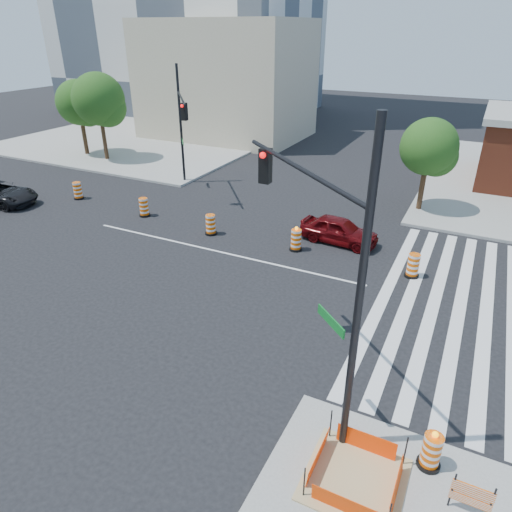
# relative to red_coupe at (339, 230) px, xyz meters

# --- Properties ---
(ground) EXTENTS (120.00, 120.00, 0.00)m
(ground) POSITION_rel_red_coupe_xyz_m (-4.69, -3.48, -0.64)
(ground) COLOR black
(ground) RESTS_ON ground
(sidewalk_nw) EXTENTS (22.00, 22.00, 0.15)m
(sidewalk_nw) POSITION_rel_red_coupe_xyz_m (-22.69, 14.52, -0.56)
(sidewalk_nw) COLOR gray
(sidewalk_nw) RESTS_ON ground
(crosswalk_east) EXTENTS (6.75, 13.50, 0.01)m
(crosswalk_east) POSITION_rel_red_coupe_xyz_m (6.26, -3.48, -0.63)
(crosswalk_east) COLOR silver
(crosswalk_east) RESTS_ON ground
(lane_centerline) EXTENTS (14.00, 0.12, 0.01)m
(lane_centerline) POSITION_rel_red_coupe_xyz_m (-4.69, -3.48, -0.63)
(lane_centerline) COLOR silver
(lane_centerline) RESTS_ON ground
(excavation_pit) EXTENTS (2.20, 2.20, 0.90)m
(excavation_pit) POSITION_rel_red_coupe_xyz_m (4.31, -12.48, -0.42)
(excavation_pit) COLOR tan
(excavation_pit) RESTS_ON ground
(beige_midrise) EXTENTS (14.00, 10.00, 10.00)m
(beige_midrise) POSITION_rel_red_coupe_xyz_m (-16.69, 18.52, 4.36)
(beige_midrise) COLOR #B9AD8E
(beige_midrise) RESTS_ON ground
(red_coupe) EXTENTS (3.86, 1.83, 1.28)m
(red_coupe) POSITION_rel_red_coupe_xyz_m (0.00, 0.00, 0.00)
(red_coupe) COLOR #510609
(red_coupe) RESTS_ON ground
(signal_pole_se) EXTENTS (4.59, 4.11, 7.96)m
(signal_pole_se) POSITION_rel_red_coupe_xyz_m (2.50, -10.47, 4.25)
(signal_pole_se) COLOR black
(signal_pole_se) RESTS_ON ground
(signal_pole_nw) EXTENTS (3.52, 4.34, 7.23)m
(signal_pole_nw) POSITION_rel_red_coupe_xyz_m (-11.20, 3.48, 3.81)
(signal_pole_nw) COLOR black
(signal_pole_nw) RESTS_ON ground
(pit_drum) EXTENTS (0.55, 0.55, 1.08)m
(pit_drum) POSITION_rel_red_coupe_xyz_m (5.74, -11.33, -0.04)
(pit_drum) COLOR black
(pit_drum) RESTS_ON ground
(barricade) EXTENTS (0.83, 0.04, 0.98)m
(barricade) POSITION_rel_red_coupe_xyz_m (6.65, -12.18, 0.05)
(barricade) COLOR #F05A05
(barricade) RESTS_ON ground
(tree_north_a) EXTENTS (3.48, 3.43, 5.83)m
(tree_north_a) POSITION_rel_red_coupe_xyz_m (-23.20, 7.02, 3.27)
(tree_north_a) COLOR #382314
(tree_north_a) RESTS_ON ground
(tree_north_b) EXTENTS (3.81, 3.81, 6.48)m
(tree_north_b) POSITION_rel_red_coupe_xyz_m (-20.65, 6.54, 3.71)
(tree_north_b) COLOR #382314
(tree_north_b) RESTS_ON ground
(tree_north_c) EXTENTS (3.08, 3.03, 5.16)m
(tree_north_c) POSITION_rel_red_coupe_xyz_m (2.83, 6.16, 2.82)
(tree_north_c) COLOR #382314
(tree_north_c) RESTS_ON ground
(median_drum_0) EXTENTS (0.60, 0.60, 1.02)m
(median_drum_0) POSITION_rel_red_coupe_xyz_m (-15.98, -1.01, -0.16)
(median_drum_0) COLOR black
(median_drum_0) RESTS_ON ground
(median_drum_1) EXTENTS (0.60, 0.60, 1.02)m
(median_drum_1) POSITION_rel_red_coupe_xyz_m (-10.60, -1.45, -0.16)
(median_drum_1) COLOR black
(median_drum_1) RESTS_ON ground
(median_drum_2) EXTENTS (0.60, 0.60, 1.02)m
(median_drum_2) POSITION_rel_red_coupe_xyz_m (-6.03, -1.92, -0.16)
(median_drum_2) COLOR black
(median_drum_2) RESTS_ON ground
(median_drum_3) EXTENTS (0.60, 0.60, 1.18)m
(median_drum_3) POSITION_rel_red_coupe_xyz_m (-1.52, -1.70, -0.15)
(median_drum_3) COLOR black
(median_drum_3) RESTS_ON ground
(median_drum_4) EXTENTS (0.60, 0.60, 1.02)m
(median_drum_4) POSITION_rel_red_coupe_xyz_m (3.78, -1.88, -0.16)
(median_drum_4) COLOR black
(median_drum_4) RESTS_ON ground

